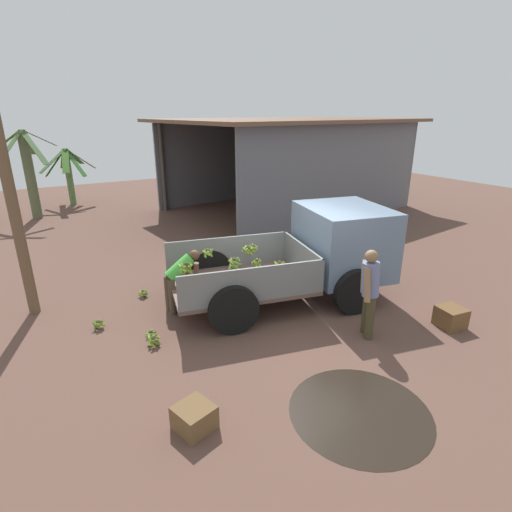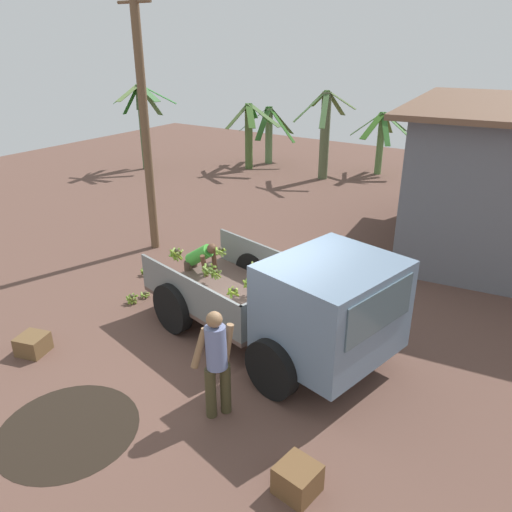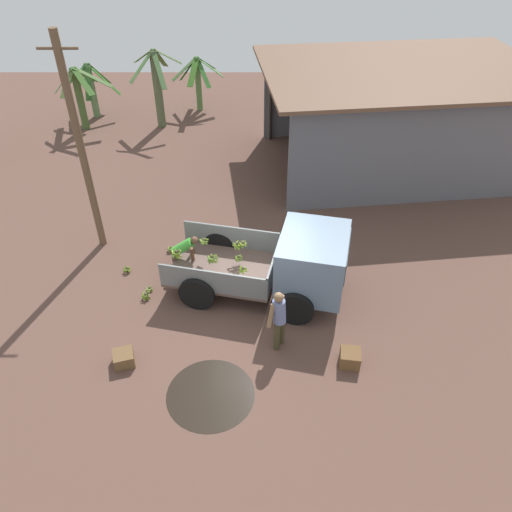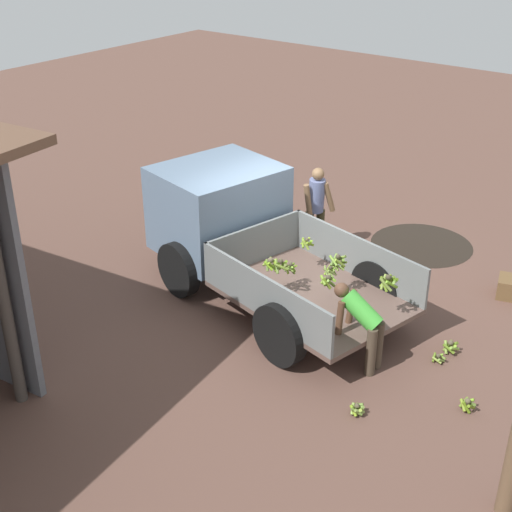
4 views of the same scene
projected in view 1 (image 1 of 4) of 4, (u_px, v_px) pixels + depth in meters
name	position (u px, v px, depth m)	size (l,w,h in m)	color
ground	(290.00, 306.00, 8.32)	(36.00, 36.00, 0.00)	brown
mud_patch_0	(360.00, 412.00, 5.38)	(1.91, 1.91, 0.01)	black
cargo_truck	(325.00, 249.00, 8.56)	(4.85, 2.96, 1.93)	brown
warehouse_shed	(297.00, 144.00, 16.22)	(10.35, 7.64, 3.56)	slate
utility_pole	(2.00, 156.00, 7.02)	(0.97, 0.20, 6.08)	brown
banana_palm_0	(30.00, 174.00, 14.64)	(2.07, 2.36, 3.22)	#556141
banana_palm_3	(69.00, 174.00, 16.96)	(2.28, 2.55, 2.37)	#5A8245
person_foreground_visitor	(369.00, 290.00, 6.94)	(0.53, 0.57, 1.63)	#3F3921
person_worker_loading	(179.00, 276.00, 7.96)	(0.75, 0.55, 1.21)	#483B2D
banana_bunch_on_ground_0	(143.00, 293.00, 8.70)	(0.21, 0.21, 0.17)	brown
banana_bunch_on_ground_1	(154.00, 340.00, 6.87)	(0.24, 0.23, 0.21)	brown
banana_bunch_on_ground_2	(99.00, 324.00, 7.41)	(0.23, 0.23, 0.19)	brown
banana_bunch_on_ground_3	(151.00, 333.00, 7.16)	(0.21, 0.20, 0.13)	#4C4531
wooden_crate_0	(194.00, 418.00, 5.06)	(0.45, 0.45, 0.33)	brown
wooden_crate_1	(451.00, 317.00, 7.48)	(0.46, 0.46, 0.38)	brown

